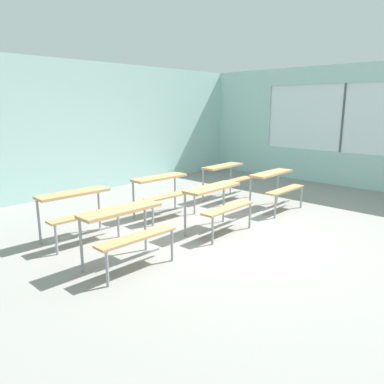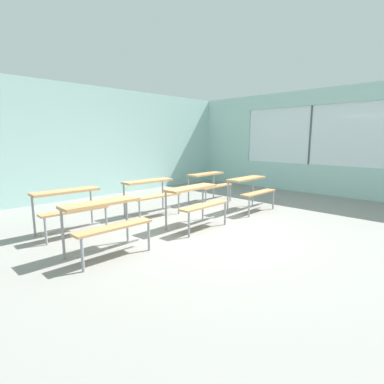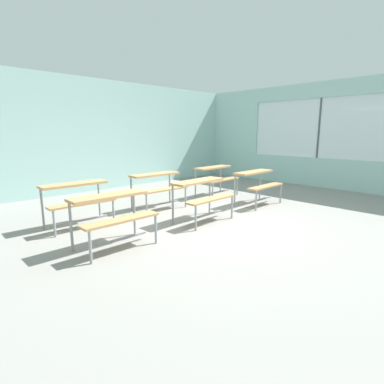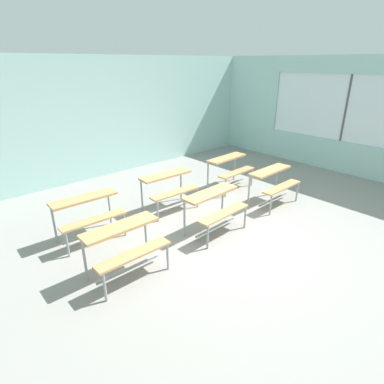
{
  "view_description": "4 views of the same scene",
  "coord_description": "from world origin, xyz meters",
  "px_view_note": "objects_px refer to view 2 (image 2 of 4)",
  "views": [
    {
      "loc": [
        -4.41,
        -3.32,
        2.01
      ],
      "look_at": [
        0.02,
        0.96,
        0.57
      ],
      "focal_mm": 34.59,
      "sensor_mm": 36.0,
      "label": 1
    },
    {
      "loc": [
        -3.8,
        -3.3,
        1.6
      ],
      "look_at": [
        0.92,
        1.36,
        0.42
      ],
      "focal_mm": 28.0,
      "sensor_mm": 36.0,
      "label": 2
    },
    {
      "loc": [
        -3.8,
        -3.3,
        1.6
      ],
      "look_at": [
        0.04,
        0.68,
        0.49
      ],
      "focal_mm": 28.0,
      "sensor_mm": 36.0,
      "label": 3
    },
    {
      "loc": [
        -3.58,
        -3.04,
        2.85
      ],
      "look_at": [
        0.11,
        1.09,
        0.52
      ],
      "focal_mm": 29.21,
      "sensor_mm": 36.0,
      "label": 4
    }
  ],
  "objects_px": {
    "desk_bench_r0c1": "(196,197)",
    "desk_bench_r0c2": "(251,186)",
    "desk_bench_r1c2": "(209,181)",
    "desk_bench_r1c1": "(151,189)",
    "desk_bench_r1c0": "(69,201)",
    "desk_bench_r0c0": "(106,215)"
  },
  "relations": [
    {
      "from": "desk_bench_r0c0",
      "to": "desk_bench_r1c2",
      "type": "distance_m",
      "value": 3.83
    },
    {
      "from": "desk_bench_r0c1",
      "to": "desk_bench_r0c2",
      "type": "distance_m",
      "value": 1.79
    },
    {
      "from": "desk_bench_r0c0",
      "to": "desk_bench_r0c1",
      "type": "distance_m",
      "value": 1.81
    },
    {
      "from": "desk_bench_r1c0",
      "to": "desk_bench_r1c2",
      "type": "xyz_separation_m",
      "value": [
        3.56,
        -0.0,
        0.0
      ]
    },
    {
      "from": "desk_bench_r1c2",
      "to": "desk_bench_r1c1",
      "type": "bearing_deg",
      "value": 177.11
    },
    {
      "from": "desk_bench_r1c1",
      "to": "desk_bench_r1c2",
      "type": "bearing_deg",
      "value": 1.36
    },
    {
      "from": "desk_bench_r0c0",
      "to": "desk_bench_r0c1",
      "type": "height_order",
      "value": "same"
    },
    {
      "from": "desk_bench_r0c2",
      "to": "desk_bench_r1c0",
      "type": "bearing_deg",
      "value": 159.99
    },
    {
      "from": "desk_bench_r1c1",
      "to": "desk_bench_r0c0",
      "type": "bearing_deg",
      "value": -142.29
    },
    {
      "from": "desk_bench_r0c2",
      "to": "desk_bench_r1c1",
      "type": "xyz_separation_m",
      "value": [
        -1.82,
        1.25,
        0.0
      ]
    },
    {
      "from": "desk_bench_r0c1",
      "to": "desk_bench_r1c2",
      "type": "relative_size",
      "value": 1.0
    },
    {
      "from": "desk_bench_r0c1",
      "to": "desk_bench_r1c1",
      "type": "relative_size",
      "value": 1.01
    },
    {
      "from": "desk_bench_r0c1",
      "to": "desk_bench_r1c0",
      "type": "height_order",
      "value": "same"
    },
    {
      "from": "desk_bench_r0c2",
      "to": "desk_bench_r1c0",
      "type": "height_order",
      "value": "same"
    },
    {
      "from": "desk_bench_r0c0",
      "to": "desk_bench_r0c1",
      "type": "xyz_separation_m",
      "value": [
        1.81,
        0.02,
        0.0
      ]
    },
    {
      "from": "desk_bench_r1c0",
      "to": "desk_bench_r1c2",
      "type": "bearing_deg",
      "value": 1.66
    },
    {
      "from": "desk_bench_r0c0",
      "to": "desk_bench_r1c0",
      "type": "relative_size",
      "value": 0.99
    },
    {
      "from": "desk_bench_r0c2",
      "to": "desk_bench_r1c0",
      "type": "distance_m",
      "value": 3.76
    },
    {
      "from": "desk_bench_r0c2",
      "to": "desk_bench_r1c1",
      "type": "height_order",
      "value": "same"
    },
    {
      "from": "desk_bench_r0c2",
      "to": "desk_bench_r1c1",
      "type": "bearing_deg",
      "value": 144.72
    },
    {
      "from": "desk_bench_r1c0",
      "to": "desk_bench_r1c2",
      "type": "relative_size",
      "value": 0.99
    },
    {
      "from": "desk_bench_r0c2",
      "to": "desk_bench_r0c1",
      "type": "bearing_deg",
      "value": 179.91
    }
  ]
}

